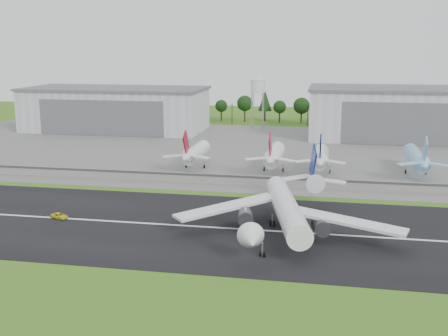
% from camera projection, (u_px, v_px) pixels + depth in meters
% --- Properties ---
extents(ground, '(600.00, 600.00, 0.00)m').
position_uv_depth(ground, '(178.00, 239.00, 134.23)').
color(ground, '#3C6417').
rests_on(ground, ground).
extents(runway, '(320.00, 60.00, 0.10)m').
position_uv_depth(runway, '(188.00, 226.00, 143.81)').
color(runway, black).
rests_on(runway, ground).
extents(runway_centerline, '(220.00, 1.00, 0.02)m').
position_uv_depth(runway_centerline, '(188.00, 226.00, 143.80)').
color(runway_centerline, white).
rests_on(runway_centerline, runway).
extents(apron, '(320.00, 150.00, 0.10)m').
position_uv_depth(apron, '(250.00, 150.00, 249.36)').
color(apron, slate).
rests_on(apron, ground).
extents(blast_fence, '(240.00, 0.61, 3.50)m').
position_uv_depth(blast_fence, '(222.00, 179.00, 186.60)').
color(blast_fence, gray).
rests_on(blast_fence, ground).
extents(hangar_west, '(97.00, 44.00, 23.20)m').
position_uv_depth(hangar_west, '(116.00, 109.00, 304.60)').
color(hangar_west, silver).
rests_on(hangar_west, ground).
extents(hangar_east, '(102.00, 47.00, 25.20)m').
position_uv_depth(hangar_east, '(414.00, 113.00, 276.07)').
color(hangar_east, silver).
rests_on(hangar_east, ground).
extents(water_tower, '(8.40, 8.40, 29.40)m').
position_uv_depth(water_tower, '(258.00, 84.00, 307.40)').
color(water_tower, '#99999E').
rests_on(water_tower, ground).
extents(utility_poles, '(230.00, 3.00, 12.00)m').
position_uv_depth(utility_poles, '(269.00, 125.00, 326.14)').
color(utility_poles, black).
rests_on(utility_poles, ground).
extents(treeline, '(320.00, 16.00, 22.00)m').
position_uv_depth(treeline, '(272.00, 122.00, 340.53)').
color(treeline, black).
rests_on(treeline, ground).
extents(main_airliner, '(56.03, 58.88, 18.17)m').
position_uv_depth(main_airliner, '(286.00, 214.00, 137.81)').
color(main_airliner, white).
rests_on(main_airliner, runway).
extents(ground_vehicle, '(5.67, 4.24, 1.43)m').
position_uv_depth(ground_vehicle, '(59.00, 216.00, 149.89)').
color(ground_vehicle, yellow).
rests_on(ground_vehicle, runway).
extents(parked_jet_red_a, '(7.36, 31.29, 16.55)m').
position_uv_depth(parked_jet_red_a, '(194.00, 153.00, 209.05)').
color(parked_jet_red_a, white).
rests_on(parked_jet_red_a, ground).
extents(parked_jet_red_b, '(7.36, 31.29, 16.72)m').
position_uv_depth(parked_jet_red_b, '(273.00, 156.00, 203.63)').
color(parked_jet_red_b, white).
rests_on(parked_jet_red_b, ground).
extents(parked_jet_navy, '(7.36, 31.29, 16.59)m').
position_uv_depth(parked_jet_navy, '(321.00, 158.00, 200.55)').
color(parked_jet_navy, white).
rests_on(parked_jet_navy, ground).
extents(parked_jet_skyblue, '(7.36, 37.29, 16.53)m').
position_uv_depth(parked_jet_skyblue, '(417.00, 159.00, 199.17)').
color(parked_jet_skyblue, '#8BD0F1').
rests_on(parked_jet_skyblue, ground).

